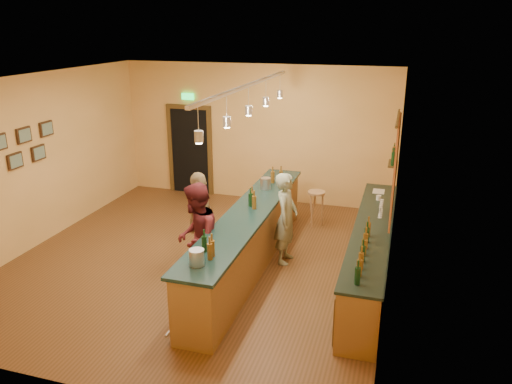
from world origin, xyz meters
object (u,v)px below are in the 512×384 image
(back_counter, at_px, (371,252))
(bar_stool, at_px, (316,198))
(customer_b, at_px, (200,219))
(tasting_bar, at_px, (249,235))
(bartender, at_px, (286,218))
(customer_a, at_px, (197,238))

(back_counter, relative_size, bar_stool, 6.06)
(back_counter, height_order, customer_b, customer_b)
(tasting_bar, distance_m, bar_stool, 2.33)
(bartender, distance_m, customer_b, 1.50)
(back_counter, distance_m, customer_a, 2.86)
(back_counter, xyz_separation_m, bartender, (-1.50, 0.23, 0.33))
(bartender, xyz_separation_m, customer_b, (-1.40, -0.52, 0.03))
(bartender, height_order, customer_b, customer_b)
(back_counter, height_order, bartender, bartender)
(customer_a, xyz_separation_m, customer_b, (-0.30, 0.84, -0.04))
(bartender, relative_size, customer_b, 0.97)
(bartender, bearing_deg, back_counter, -97.42)
(customer_b, bearing_deg, bar_stool, 138.56)
(back_counter, relative_size, customer_a, 2.58)
(back_counter, xyz_separation_m, bar_stool, (-1.28, 2.02, 0.12))
(tasting_bar, bearing_deg, customer_b, -172.26)
(bartender, bearing_deg, tasting_bar, 127.73)
(bartender, height_order, bar_stool, bartender)
(tasting_bar, distance_m, customer_b, 0.89)
(tasting_bar, xyz_separation_m, bar_stool, (0.77, 2.20, 0.00))
(bar_stool, bearing_deg, customer_a, -112.57)
(customer_a, relative_size, customer_b, 1.04)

